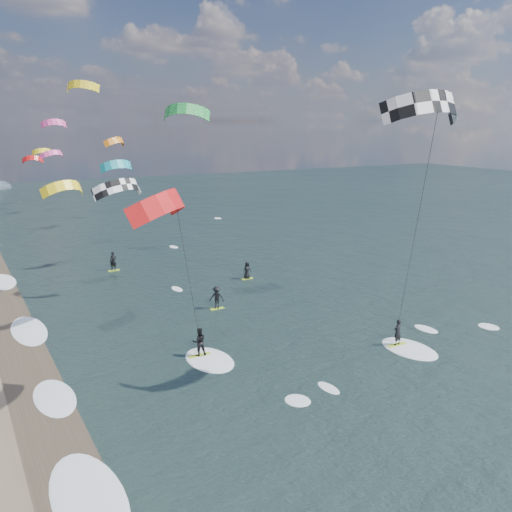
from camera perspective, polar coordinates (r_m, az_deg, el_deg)
ground at (r=24.69m, az=16.84°, el=-21.69°), size 260.00×260.00×0.00m
wet_sand_strip at (r=27.67m, az=-19.24°, el=-17.74°), size 3.00×240.00×0.00m
kitesurfer_near_a at (r=29.57m, az=17.11°, el=8.89°), size 7.69×8.30×15.80m
kitesurfer_near_b at (r=28.42m, az=-7.00°, el=0.03°), size 7.06×9.26×11.78m
far_kitesurfers at (r=47.98m, az=-5.79°, el=-2.54°), size 10.94×16.11×1.85m
bg_kite_field at (r=67.84m, az=-17.32°, el=10.70°), size 15.33×68.03×10.57m
shoreline_surf at (r=31.97m, az=-18.58°, el=-13.28°), size 2.40×79.40×0.11m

